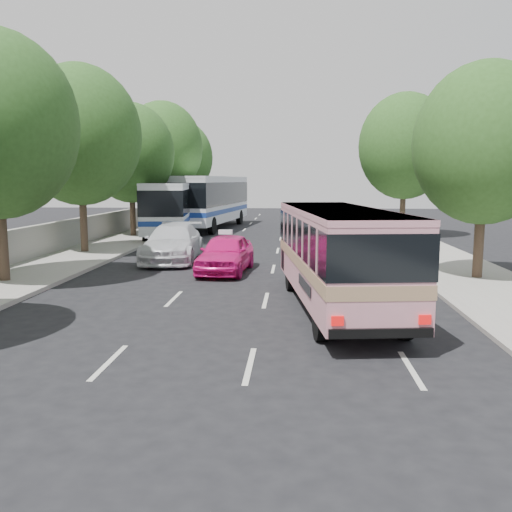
# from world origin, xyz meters

# --- Properties ---
(ground) EXTENTS (120.00, 120.00, 0.00)m
(ground) POSITION_xyz_m (0.00, 0.00, 0.00)
(ground) COLOR black
(ground) RESTS_ON ground
(sidewalk_left) EXTENTS (4.00, 90.00, 0.15)m
(sidewalk_left) POSITION_xyz_m (-8.50, 20.00, 0.07)
(sidewalk_left) COLOR #9E998E
(sidewalk_left) RESTS_ON ground
(sidewalk_right) EXTENTS (4.00, 90.00, 0.12)m
(sidewalk_right) POSITION_xyz_m (8.50, 20.00, 0.06)
(sidewalk_right) COLOR #9E998E
(sidewalk_right) RESTS_ON ground
(low_wall) EXTENTS (0.30, 90.00, 1.50)m
(low_wall) POSITION_xyz_m (-10.30, 20.00, 0.90)
(low_wall) COLOR #9E998E
(low_wall) RESTS_ON sidewalk_left
(tree_left_c) EXTENTS (6.00, 6.00, 9.35)m
(tree_left_c) POSITION_xyz_m (-8.62, 13.94, 6.12)
(tree_left_c) COLOR #38281E
(tree_left_c) RESTS_ON ground
(tree_left_d) EXTENTS (5.52, 5.52, 8.60)m
(tree_left_d) POSITION_xyz_m (-8.52, 21.94, 5.63)
(tree_left_d) COLOR #38281E
(tree_left_d) RESTS_ON ground
(tree_left_e) EXTENTS (6.30, 6.30, 9.82)m
(tree_left_e) POSITION_xyz_m (-8.42, 29.94, 6.43)
(tree_left_e) COLOR #38281E
(tree_left_e) RESTS_ON ground
(tree_left_f) EXTENTS (5.88, 5.88, 9.16)m
(tree_left_f) POSITION_xyz_m (-8.62, 37.94, 6.00)
(tree_left_f) COLOR #38281E
(tree_left_f) RESTS_ON ground
(tree_right_near) EXTENTS (5.10, 5.10, 7.95)m
(tree_right_near) POSITION_xyz_m (8.78, 7.94, 5.20)
(tree_right_near) COLOR #38281E
(tree_right_near) RESTS_ON ground
(tree_right_far) EXTENTS (6.00, 6.00, 9.35)m
(tree_right_far) POSITION_xyz_m (9.08, 23.94, 6.12)
(tree_right_far) COLOR #38281E
(tree_right_far) RESTS_ON ground
(pink_bus) EXTENTS (3.46, 9.34, 2.91)m
(pink_bus) POSITION_xyz_m (3.09, 3.01, 1.81)
(pink_bus) COLOR #D08694
(pink_bus) RESTS_ON ground
(pink_taxi) EXTENTS (2.19, 4.67, 1.55)m
(pink_taxi) POSITION_xyz_m (-0.89, 9.08, 0.77)
(pink_taxi) COLOR #DF1378
(pink_taxi) RESTS_ON ground
(white_pickup) EXTENTS (2.62, 5.88, 1.67)m
(white_pickup) POSITION_xyz_m (-3.71, 11.98, 0.84)
(white_pickup) COLOR silver
(white_pickup) RESTS_ON ground
(tour_coach_front) EXTENTS (3.97, 12.02, 3.53)m
(tour_coach_front) POSITION_xyz_m (-6.30, 23.09, 2.12)
(tour_coach_front) COLOR white
(tour_coach_front) RESTS_ON ground
(tour_coach_rear) EXTENTS (4.35, 13.55, 3.99)m
(tour_coach_rear) POSITION_xyz_m (-4.50, 29.01, 2.40)
(tour_coach_rear) COLOR silver
(tour_coach_rear) RESTS_ON ground
(taxi_roof_sign) EXTENTS (0.56, 0.22, 0.18)m
(taxi_roof_sign) POSITION_xyz_m (-0.89, 9.08, 1.64)
(taxi_roof_sign) COLOR silver
(taxi_roof_sign) RESTS_ON pink_taxi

